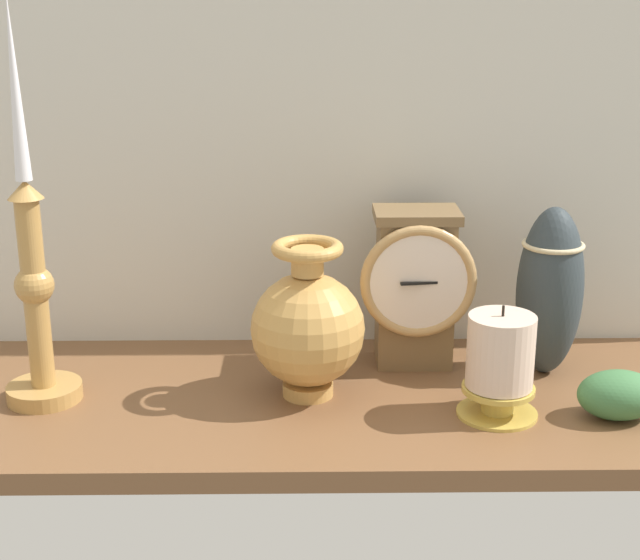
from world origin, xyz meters
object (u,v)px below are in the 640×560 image
brass_vase_bulbous (305,326)px  tall_ceramic_vase (546,290)px  candlestick_tall_left (30,287)px  mantel_clock (412,286)px  pillar_candle_front (496,364)px

brass_vase_bulbous → tall_ceramic_vase: size_ratio=0.89×
candlestick_tall_left → mantel_clock: bearing=12.8°
pillar_candle_front → candlestick_tall_left: bearing=174.7°
mantel_clock → tall_ceramic_vase: bearing=-9.8°
candlestick_tall_left → tall_ceramic_vase: candlestick_tall_left is taller
mantel_clock → pillar_candle_front: (7.74, -14.65, -4.23)cm
mantel_clock → tall_ceramic_vase: 16.03cm
candlestick_tall_left → tall_ceramic_vase: (59.21, 7.12, -3.01)cm
brass_vase_bulbous → tall_ceramic_vase: tall_ceramic_vase is taller
mantel_clock → pillar_candle_front: size_ratio=1.53×
candlestick_tall_left → tall_ceramic_vase: bearing=6.9°
mantel_clock → pillar_candle_front: mantel_clock is taller
mantel_clock → brass_vase_bulbous: 15.88cm
mantel_clock → brass_vase_bulbous: (-13.01, -8.92, -1.85)cm
candlestick_tall_left → tall_ceramic_vase: 59.71cm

